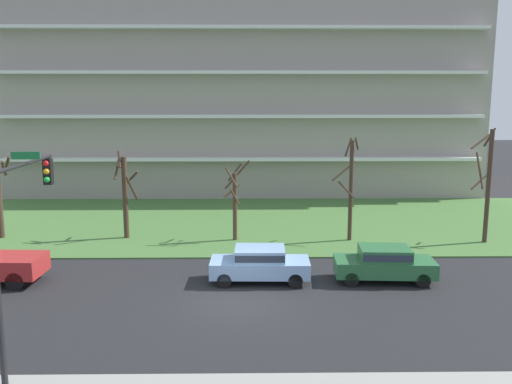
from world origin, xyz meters
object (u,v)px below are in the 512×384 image
object	(u,v)px
tree_far_right	(487,183)
traffic_signal_mast	(16,225)
tree_center	(235,200)
tree_right	(350,188)
sedan_green_center_right	(384,262)
sedan_blue_near_left	(260,263)
tree_left	(125,194)

from	to	relation	value
tree_far_right	traffic_signal_mast	distance (m)	24.47
tree_center	tree_right	world-z (taller)	tree_right
tree_center	tree_far_right	size ratio (longest dim) A/B	0.71
tree_right	traffic_signal_mast	world-z (taller)	traffic_signal_mast
sedan_green_center_right	sedan_blue_near_left	bearing A→B (deg)	3.30
tree_far_right	sedan_blue_near_left	world-z (taller)	tree_far_right
tree_center	tree_right	distance (m)	6.55
tree_left	tree_center	distance (m)	6.32
tree_left	traffic_signal_mast	distance (m)	15.21
sedan_blue_near_left	tree_right	bearing A→B (deg)	-126.00
tree_center	tree_far_right	world-z (taller)	tree_far_right
tree_left	tree_right	world-z (taller)	tree_right
tree_far_right	sedan_green_center_right	size ratio (longest dim) A/B	1.44
tree_left	tree_center	world-z (taller)	tree_left
tree_left	sedan_blue_near_left	distance (m)	10.84
tree_left	sedan_blue_near_left	size ratio (longest dim) A/B	1.15
tree_center	tree_right	xyz separation A→B (m)	(6.51, -0.17, 0.74)
sedan_blue_near_left	traffic_signal_mast	size ratio (longest dim) A/B	0.68
tree_far_right	sedan_green_center_right	bearing A→B (deg)	-138.59
sedan_blue_near_left	sedan_green_center_right	xyz separation A→B (m)	(5.57, 0.00, 0.00)
traffic_signal_mast	tree_center	bearing A→B (deg)	67.23
tree_center	tree_right	bearing A→B (deg)	-1.52
tree_right	traffic_signal_mast	size ratio (longest dim) A/B	0.91
tree_far_right	sedan_blue_near_left	xyz separation A→B (m)	(-12.73, -6.32, -2.58)
tree_left	sedan_green_center_right	bearing A→B (deg)	-29.87
tree_left	tree_right	size ratio (longest dim) A/B	0.86
tree_left	sedan_green_center_right	world-z (taller)	tree_left
tree_center	traffic_signal_mast	distance (m)	15.95
sedan_blue_near_left	sedan_green_center_right	size ratio (longest dim) A/B	0.99
sedan_blue_near_left	tree_left	bearing A→B (deg)	-43.51
tree_right	sedan_blue_near_left	xyz separation A→B (m)	(-5.23, -6.85, -2.23)
tree_right	traffic_signal_mast	xyz separation A→B (m)	(-12.63, -14.41, 1.34)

